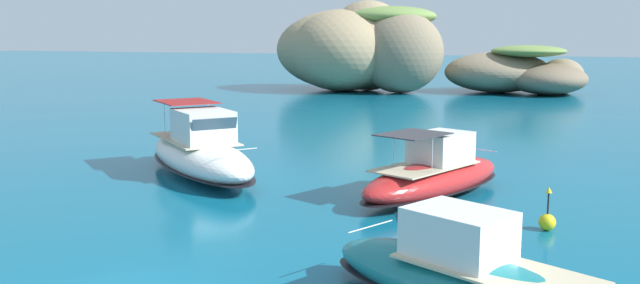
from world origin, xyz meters
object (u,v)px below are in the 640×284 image
at_px(islet_large, 357,48).
at_px(motorboat_white, 200,154).
at_px(islet_small, 518,73).
at_px(channel_buoy, 547,220).
at_px(motorboat_red, 434,175).
at_px(motorboat_teal, 470,281).

xyz_separation_m(islet_large, motorboat_white, (7.23, -47.85, -3.82)).
height_order(islet_small, channel_buoy, islet_small).
height_order(islet_large, channel_buoy, islet_large).
bearing_deg(channel_buoy, motorboat_red, 142.41).
bearing_deg(motorboat_red, islet_large, 110.54).
height_order(motorboat_white, motorboat_red, motorboat_white).
relative_size(motorboat_white, motorboat_teal, 1.18).
relative_size(islet_small, motorboat_teal, 2.15).
bearing_deg(channel_buoy, motorboat_teal, -100.87).
xyz_separation_m(motorboat_white, motorboat_teal, (13.71, -11.41, -0.23)).
relative_size(islet_large, channel_buoy, 14.74).
distance_m(islet_small, motorboat_teal, 62.67).
relative_size(motorboat_white, motorboat_red, 1.11).
distance_m(motorboat_white, motorboat_teal, 17.83).
height_order(islet_large, islet_small, islet_large).
distance_m(islet_large, motorboat_red, 51.54).
bearing_deg(channel_buoy, islet_large, 113.53).
bearing_deg(motorboat_white, islet_small, 78.45).
relative_size(islet_large, motorboat_red, 2.43).
height_order(motorboat_red, channel_buoy, motorboat_red).
bearing_deg(islet_small, motorboat_red, -89.62).
relative_size(islet_large, motorboat_white, 2.18).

